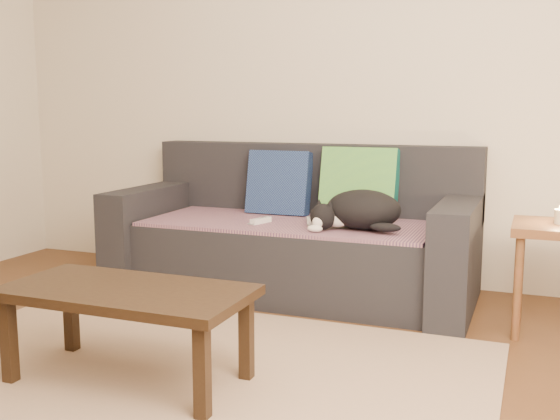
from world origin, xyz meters
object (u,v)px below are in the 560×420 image
Objects in this scene: sofa at (295,241)px; side_table at (559,244)px; cat at (360,211)px; wii_remote_a at (261,221)px; wii_remote_b at (310,221)px; coffee_table at (127,300)px.

side_table is at bearing -9.81° from sofa.
cat is 0.58m from wii_remote_a.
wii_remote_a is at bearing 88.04° from wii_remote_b.
coffee_table is (-0.60, -1.31, -0.20)m from cat.
side_table is at bearing 38.18° from coffee_table.
cat is 1.01m from side_table.
cat reaches higher than side_table.
side_table is (1.00, -0.06, -0.10)m from cat.
side_table reaches higher than coffee_table.
cat is 0.51× the size of coffee_table.
wii_remote_a is at bearing -122.04° from sofa.
wii_remote_b is (0.27, 0.09, 0.00)m from wii_remote_a.
side_table is (1.44, -0.25, 0.14)m from sofa.
cat reaches higher than wii_remote_b.
wii_remote_b is at bearing -53.86° from wii_remote_a.
cat is at bearing -70.34° from wii_remote_a.
cat is 0.33m from wii_remote_b.
wii_remote_b is 0.28× the size of side_table.
coffee_table is at bearing 148.05° from wii_remote_b.
sofa is 2.14× the size of coffee_table.
side_table is (1.31, -0.13, -0.01)m from wii_remote_b.
sofa is 14.00× the size of wii_remote_b.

